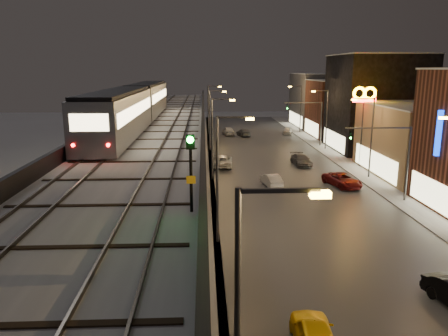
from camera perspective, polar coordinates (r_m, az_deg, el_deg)
name	(u,v)px	position (r m, az deg, el deg)	size (l,w,h in m)	color
road_surface	(279,171)	(53.26, 7.22, -0.33)	(17.00, 120.00, 0.06)	#46474D
sidewalk_right	(360,169)	(55.83, 17.39, -0.17)	(4.00, 120.00, 0.14)	#9FA1A8
under_viaduct_pavement	(167,172)	(52.66, -7.41, -0.49)	(11.00, 120.00, 0.06)	#9FA1A8
elevated_viaduct	(164,129)	(48.55, -7.89, 5.08)	(9.00, 100.00, 6.30)	black
viaduct_trackbed	(163,122)	(48.58, -7.92, 6.00)	(8.40, 100.00, 0.32)	#B2B7C1
viaduct_parapet_streetside	(203,117)	(48.36, -2.75, 6.63)	(0.30, 100.00, 1.10)	black
viaduct_parapet_far	(123,118)	(49.15, -13.01, 6.41)	(0.30, 100.00, 1.10)	black
building_c	(428,140)	(55.04, 25.09, 3.27)	(12.20, 15.20, 8.16)	#8A7152
building_d	(376,103)	(69.18, 19.23, 7.99)	(12.20, 13.20, 14.16)	black
building_e	(345,108)	(82.46, 15.54, 7.50)	(12.20, 12.20, 10.16)	brown
building_f	(324,100)	(95.79, 12.97, 8.62)	(12.20, 16.20, 11.16)	#4A4A4E
streetlight_left_0	(247,315)	(13.06, 3.01, -18.67)	(2.57, 0.28, 9.00)	#38383A
streetlight_left_1	(221,171)	(29.89, -0.37, -0.37)	(2.57, 0.28, 9.00)	#38383A
streetlight_left_2	(214,133)	(47.59, -1.25, 4.58)	(2.57, 0.28, 9.00)	#38383A
streetlight_right_2	(369,132)	(50.98, 18.47, 4.47)	(2.56, 0.28, 9.00)	#38383A
streetlight_left_3	(211,116)	(65.45, -1.66, 6.83)	(2.57, 0.28, 9.00)	#38383A
streetlight_right_3	(325,115)	(67.95, 13.07, 6.73)	(2.56, 0.28, 9.00)	#38383A
streetlight_left_4	(210,106)	(83.37, -1.89, 8.12)	(2.57, 0.28, 9.00)	#38383A
streetlight_right_4	(299,105)	(85.35, 9.82, 8.05)	(2.56, 0.28, 9.00)	#38383A
traffic_light_rig_a	(396,154)	(42.55, 21.56, 1.69)	(6.10, 0.34, 7.00)	#38383A
traffic_light_rig_b	(314,118)	(70.68, 11.69, 6.42)	(6.10, 0.34, 7.00)	#38383A
subway_train	(136,105)	(46.11, -11.40, 8.13)	(3.14, 37.90, 3.76)	gray
rail_signal	(191,158)	(16.50, -4.38, 1.35)	(0.35, 0.43, 3.05)	black
car_near_white	(271,180)	(45.93, 6.17, -1.62)	(1.39, 4.00, 1.32)	white
car_mid_silver	(222,161)	(54.78, -0.24, 0.90)	(2.47, 5.36, 1.49)	silver
car_mid_dark	(244,133)	(80.09, 2.57, 4.62)	(1.82, 4.48, 1.30)	slate
car_far_white	(228,131)	(81.23, 0.57, 4.83)	(1.81, 4.50, 1.53)	silver
car_onc_dark	(342,180)	(47.17, 15.19, -1.58)	(2.28, 4.95, 1.38)	maroon
car_onc_white	(301,160)	(56.30, 10.04, 0.97)	(1.93, 4.74, 1.38)	#525356
car_onc_red	(287,131)	(83.10, 8.29, 4.81)	(1.59, 3.96, 1.35)	silver
sign_mcdonalds	(364,102)	(56.43, 17.83, 8.19)	(2.94, 0.34, 9.97)	#38383A
sign_carwash	(445,141)	(40.75, 26.95, 3.17)	(1.69, 0.35, 8.76)	#38383A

